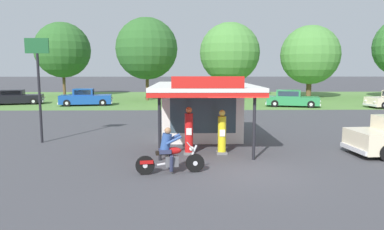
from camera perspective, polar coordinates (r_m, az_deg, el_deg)
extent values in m
plane|color=#424247|center=(12.64, 8.48, -8.73)|extent=(300.00, 300.00, 0.00)
cube|color=#56843D|center=(42.16, 1.65, 2.71)|extent=(120.00, 24.00, 0.01)
cube|color=silver|center=(18.03, 1.52, 0.50)|extent=(3.84, 3.40, 2.64)
cube|color=#384C56|center=(16.36, 1.80, -0.03)|extent=(3.07, 0.05, 1.69)
cube|color=silver|center=(16.40, 1.79, 4.72)|extent=(4.54, 6.94, 0.16)
cube|color=red|center=(16.41, 1.79, 4.09)|extent=(4.54, 6.94, 0.18)
cube|color=red|center=(12.96, 2.59, 5.31)|extent=(2.69, 0.08, 0.44)
cylinder|color=black|center=(13.73, 10.04, -1.81)|extent=(0.12, 0.12, 2.64)
cylinder|color=black|center=(13.50, -5.28, -1.89)|extent=(0.12, 0.12, 2.64)
cube|color=slate|center=(14.69, -0.50, -6.15)|extent=(0.44, 0.44, 0.10)
cylinder|color=red|center=(14.51, -0.51, -2.89)|extent=(0.34, 0.34, 1.60)
cube|color=white|center=(14.32, -0.50, -2.70)|extent=(0.22, 0.02, 0.28)
sphere|color=orange|center=(14.37, -0.51, 0.80)|extent=(0.26, 0.26, 0.26)
cube|color=slate|center=(14.77, 4.84, -6.10)|extent=(0.44, 0.44, 0.10)
cylinder|color=yellow|center=(14.60, 4.87, -3.09)|extent=(0.34, 0.34, 1.48)
cube|color=white|center=(14.41, 4.95, -2.93)|extent=(0.22, 0.02, 0.28)
sphere|color=#EACC4C|center=(14.47, 4.91, 0.33)|extent=(0.26, 0.26, 0.26)
cylinder|color=black|center=(12.12, 0.50, -7.78)|extent=(0.65, 0.20, 0.64)
cylinder|color=silver|center=(12.12, 0.50, -7.78)|extent=(0.18, 0.14, 0.16)
cylinder|color=black|center=(11.94, -7.61, -8.09)|extent=(0.65, 0.20, 0.64)
cylinder|color=silver|center=(11.94, -7.61, -8.09)|extent=(0.18, 0.14, 0.16)
ellipsoid|color=#B21414|center=(11.90, -3.06, -5.80)|extent=(0.59, 0.32, 0.24)
cube|color=#59595E|center=(11.98, -3.29, -7.48)|extent=(0.47, 0.31, 0.36)
cube|color=black|center=(11.88, -4.74, -6.14)|extent=(0.51, 0.33, 0.10)
cylinder|color=silver|center=(12.04, 0.03, -6.52)|extent=(0.38, 0.13, 0.71)
cylinder|color=silver|center=(11.93, -0.54, -4.77)|extent=(0.14, 0.70, 0.04)
sphere|color=silver|center=(11.98, -0.07, -5.50)|extent=(0.16, 0.16, 0.16)
cube|color=#B21414|center=(11.91, -7.38, -7.53)|extent=(0.46, 0.25, 0.12)
cylinder|color=silver|center=(12.11, -5.26, -8.02)|extent=(0.71, 0.19, 0.18)
cube|color=#2D3351|center=(11.87, -4.41, -5.85)|extent=(0.45, 0.40, 0.14)
cylinder|color=#2D3351|center=(12.14, -3.52, -7.48)|extent=(0.15, 0.25, 0.56)
cylinder|color=#2D3351|center=(11.83, -3.34, -7.87)|extent=(0.15, 0.25, 0.56)
cylinder|color=#2D4C8C|center=(11.80, -4.23, -4.35)|extent=(0.46, 0.38, 0.60)
sphere|color=#9E704C|center=(11.74, -3.96, -2.56)|extent=(0.22, 0.22, 0.22)
cylinder|color=#2D4C8C|center=(12.01, -3.19, -3.74)|extent=(0.54, 0.17, 0.31)
cylinder|color=#2D4C8C|center=(11.62, -2.95, -4.12)|extent=(0.54, 0.17, 0.31)
cube|color=silver|center=(15.74, 24.68, -4.98)|extent=(0.27, 1.82, 0.18)
cylinder|color=black|center=(16.91, 25.53, -4.11)|extent=(0.67, 0.26, 0.66)
cylinder|color=silver|center=(16.91, 25.53, -4.11)|extent=(0.31, 0.24, 0.30)
cube|color=#2D844C|center=(34.20, 15.96, 2.25)|extent=(4.99, 2.91, 0.77)
cube|color=#2D844C|center=(34.13, 15.31, 3.42)|extent=(2.48, 2.06, 0.60)
cube|color=#283847|center=(34.18, 17.08, 3.36)|extent=(0.39, 1.35, 0.48)
cube|color=#283847|center=(34.90, 15.27, 3.50)|extent=(1.78, 0.50, 0.46)
cube|color=#283847|center=(33.37, 15.34, 3.33)|extent=(1.78, 0.50, 0.46)
cube|color=silver|center=(34.40, 19.90, 1.68)|extent=(0.55, 1.66, 0.18)
cube|color=silver|center=(34.21, 11.97, 1.93)|extent=(0.55, 1.66, 0.18)
sphere|color=white|center=(34.94, 19.84, 2.26)|extent=(0.18, 0.18, 0.18)
sphere|color=white|center=(33.82, 20.05, 2.10)|extent=(0.18, 0.18, 0.18)
cylinder|color=black|center=(35.14, 18.50, 1.90)|extent=(0.69, 0.36, 0.66)
cylinder|color=silver|center=(35.14, 18.50, 1.90)|extent=(0.34, 0.29, 0.30)
cylinder|color=black|center=(33.51, 18.73, 1.64)|extent=(0.69, 0.36, 0.66)
cylinder|color=silver|center=(33.51, 18.73, 1.64)|extent=(0.34, 0.29, 0.30)
cylinder|color=black|center=(35.02, 13.29, 2.07)|extent=(0.69, 0.36, 0.66)
cylinder|color=silver|center=(35.02, 13.29, 2.07)|extent=(0.34, 0.29, 0.30)
cylinder|color=black|center=(33.37, 13.27, 1.81)|extent=(0.69, 0.36, 0.66)
cylinder|color=silver|center=(33.37, 13.27, 1.81)|extent=(0.34, 0.29, 0.30)
cube|color=black|center=(39.31, -26.58, 2.39)|extent=(5.26, 3.18, 0.77)
cube|color=black|center=(39.32, -27.10, 3.29)|extent=(2.43, 2.19, 0.50)
cube|color=#283847|center=(39.15, -25.65, 3.36)|extent=(0.44, 1.47, 0.40)
cube|color=#283847|center=(40.15, -26.88, 3.37)|extent=(1.69, 0.49, 0.38)
cube|color=#283847|center=(38.50, -27.32, 3.21)|extent=(1.69, 0.49, 0.38)
cube|color=silver|center=(38.97, -22.95, 2.16)|extent=(0.61, 1.81, 0.18)
sphere|color=white|center=(39.56, -22.86, 2.68)|extent=(0.18, 0.18, 0.18)
sphere|color=white|center=(38.33, -23.06, 2.53)|extent=(0.18, 0.18, 0.18)
cylinder|color=black|center=(39.97, -23.97, 2.27)|extent=(0.69, 0.37, 0.66)
cylinder|color=silver|center=(39.97, -23.97, 2.27)|extent=(0.34, 0.29, 0.30)
cylinder|color=black|center=(38.17, -24.32, 2.04)|extent=(0.69, 0.37, 0.66)
cylinder|color=silver|center=(38.17, -24.32, 2.04)|extent=(0.34, 0.29, 0.30)
cylinder|color=black|center=(40.54, -28.67, 2.06)|extent=(0.69, 0.37, 0.66)
cylinder|color=silver|center=(40.54, -28.67, 2.06)|extent=(0.34, 0.29, 0.30)
cube|color=gold|center=(35.20, -0.65, 2.69)|extent=(5.06, 2.84, 0.79)
cube|color=gold|center=(35.23, -0.06, 3.79)|extent=(2.18, 2.00, 0.55)
cube|color=#283847|center=(35.03, -1.51, 3.76)|extent=(0.35, 1.43, 0.44)
cube|color=#283847|center=(34.45, 0.26, 3.70)|extent=(1.56, 0.37, 0.42)
cube|color=#283847|center=(36.01, -0.36, 3.87)|extent=(1.56, 0.37, 0.42)
cube|color=silver|center=(34.76, -4.54, 2.16)|extent=(0.50, 1.75, 0.18)
cube|color=silver|center=(35.84, 3.12, 2.33)|extent=(0.50, 1.75, 0.18)
sphere|color=white|center=(34.15, -4.41, 2.59)|extent=(0.18, 0.18, 0.18)
sphere|color=white|center=(35.32, -4.72, 2.75)|extent=(0.18, 0.18, 0.18)
cylinder|color=black|center=(34.04, -2.99, 2.11)|extent=(0.69, 0.34, 0.66)
cylinder|color=silver|center=(34.04, -2.99, 2.11)|extent=(0.34, 0.28, 0.30)
cylinder|color=black|center=(35.74, -3.51, 2.36)|extent=(0.69, 0.34, 0.66)
cylinder|color=silver|center=(35.74, -3.51, 2.36)|extent=(0.34, 0.28, 0.30)
cylinder|color=black|center=(34.78, 2.28, 2.23)|extent=(0.69, 0.34, 0.66)
cylinder|color=silver|center=(34.78, 2.28, 2.23)|extent=(0.34, 0.28, 0.30)
cylinder|color=black|center=(36.45, 1.53, 2.47)|extent=(0.69, 0.34, 0.66)
cylinder|color=silver|center=(36.45, 1.53, 2.47)|extent=(0.34, 0.28, 0.30)
cube|color=#19479E|center=(35.58, -16.80, 2.46)|extent=(5.04, 2.62, 0.83)
cube|color=#19479E|center=(35.55, -17.17, 3.61)|extent=(2.06, 1.95, 0.61)
cube|color=#283847|center=(35.45, -15.73, 3.65)|extent=(0.26, 1.50, 0.49)
cube|color=#283847|center=(36.38, -17.00, 3.70)|extent=(1.55, 0.26, 0.46)
cube|color=#283847|center=(34.73, -17.34, 3.52)|extent=(1.55, 0.26, 0.46)
cube|color=silver|center=(35.38, -12.87, 2.09)|extent=(0.39, 1.83, 0.18)
cube|color=silver|center=(35.99, -20.63, 1.88)|extent=(0.39, 1.83, 0.18)
sphere|color=white|center=(35.97, -12.81, 2.71)|extent=(0.18, 0.18, 0.18)
sphere|color=white|center=(34.74, -12.92, 2.55)|extent=(0.18, 0.18, 0.18)
cylinder|color=black|center=(36.34, -14.05, 2.23)|extent=(0.68, 0.29, 0.66)
cylinder|color=silver|center=(36.34, -14.05, 2.23)|extent=(0.33, 0.26, 0.30)
cylinder|color=black|center=(34.54, -14.27, 1.96)|extent=(0.68, 0.29, 0.66)
cylinder|color=silver|center=(34.54, -14.27, 1.96)|extent=(0.33, 0.26, 0.30)
cylinder|color=black|center=(36.74, -19.14, 2.10)|extent=(0.68, 0.29, 0.66)
cylinder|color=silver|center=(36.74, -19.14, 2.10)|extent=(0.33, 0.26, 0.30)
cylinder|color=black|center=(34.96, -19.63, 1.82)|extent=(0.68, 0.29, 0.66)
cylinder|color=silver|center=(34.96, -19.63, 1.82)|extent=(0.33, 0.26, 0.30)
cube|color=silver|center=(35.51, 26.86, 1.48)|extent=(0.40, 1.78, 0.18)
sphere|color=white|center=(35.00, 27.47, 1.89)|extent=(0.18, 0.18, 0.18)
sphere|color=white|center=(35.95, 26.31, 2.09)|extent=(0.18, 0.18, 0.18)
cylinder|color=black|center=(35.29, 28.72, 1.39)|extent=(0.68, 0.30, 0.66)
cylinder|color=silver|center=(35.29, 28.72, 1.39)|extent=(0.33, 0.26, 0.30)
cylinder|color=black|center=(36.66, 27.00, 1.69)|extent=(0.68, 0.30, 0.66)
cylinder|color=silver|center=(36.66, 27.00, 1.69)|extent=(0.33, 0.26, 0.30)
cylinder|color=brown|center=(29.79, -3.02, 1.49)|extent=(0.26, 0.26, 0.81)
cylinder|color=#8C338C|center=(29.73, -3.03, 2.81)|extent=(0.34, 0.34, 0.57)
sphere|color=tan|center=(29.70, -3.04, 3.58)|extent=(0.22, 0.22, 0.22)
cylinder|color=brown|center=(45.44, 6.05, 4.72)|extent=(0.43, 0.43, 2.71)
sphere|color=#4C893D|center=(45.44, 6.12, 10.02)|extent=(7.58, 7.58, 7.58)
sphere|color=#4C893D|center=(45.59, 4.92, 9.07)|extent=(4.03, 4.03, 4.03)
cylinder|color=brown|center=(48.17, -20.02, 4.80)|extent=(0.36, 0.36, 3.27)
sphere|color=#2D6028|center=(48.19, -20.25, 9.86)|extent=(6.98, 6.98, 6.98)
cylinder|color=brown|center=(45.37, 18.40, 4.27)|extent=(0.62, 0.62, 2.54)
sphere|color=#4C893D|center=(45.34, 18.61, 9.22)|extent=(7.07, 7.07, 7.07)
cylinder|color=brown|center=(40.00, -7.26, 4.67)|extent=(0.36, 0.36, 3.18)
sphere|color=#2D6028|center=(40.01, -7.36, 10.62)|extent=(6.85, 6.85, 6.85)
sphere|color=#2D6028|center=(39.31, -7.04, 9.69)|extent=(3.99, 3.99, 3.99)
cylinder|color=black|center=(18.14, -23.46, 2.45)|extent=(0.12, 0.12, 4.23)
cube|color=#195128|center=(18.12, -23.87, 10.24)|extent=(1.10, 0.08, 0.70)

